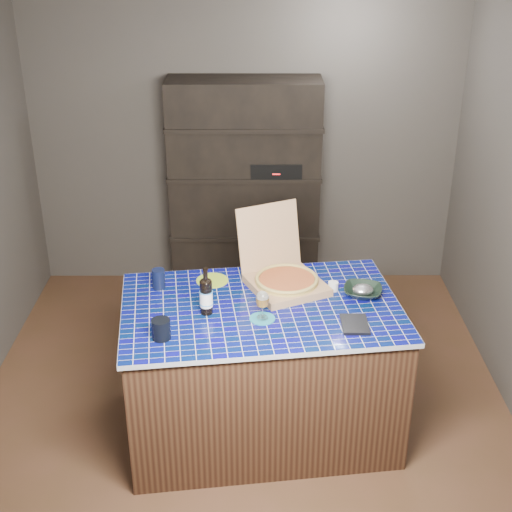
{
  "coord_description": "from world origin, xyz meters",
  "views": [
    {
      "loc": [
        0.08,
        -3.92,
        2.96
      ],
      "look_at": [
        0.09,
        0.0,
        1.05
      ],
      "focal_mm": 50.0,
      "sensor_mm": 36.0,
      "label": 1
    }
  ],
  "objects_px": {
    "wine_glass": "(262,300)",
    "bowl": "(363,291)",
    "pizza_box": "(285,277)",
    "kitchen_island": "(261,369)",
    "dvd_case": "(355,324)",
    "mead_bottle": "(206,296)"
  },
  "relations": [
    {
      "from": "pizza_box",
      "to": "bowl",
      "type": "distance_m",
      "value": 0.48
    },
    {
      "from": "mead_bottle",
      "to": "bowl",
      "type": "relative_size",
      "value": 1.27
    },
    {
      "from": "pizza_box",
      "to": "dvd_case",
      "type": "xyz_separation_m",
      "value": [
        0.37,
        -0.45,
        -0.06
      ]
    },
    {
      "from": "wine_glass",
      "to": "kitchen_island",
      "type": "bearing_deg",
      "value": 91.79
    },
    {
      "from": "kitchen_island",
      "to": "pizza_box",
      "type": "height_order",
      "value": "pizza_box"
    },
    {
      "from": "pizza_box",
      "to": "mead_bottle",
      "type": "xyz_separation_m",
      "value": [
        -0.46,
        -0.31,
        0.05
      ]
    },
    {
      "from": "kitchen_island",
      "to": "pizza_box",
      "type": "distance_m",
      "value": 0.57
    },
    {
      "from": "pizza_box",
      "to": "kitchen_island",
      "type": "bearing_deg",
      "value": -146.98
    },
    {
      "from": "mead_bottle",
      "to": "wine_glass",
      "type": "distance_m",
      "value": 0.32
    },
    {
      "from": "wine_glass",
      "to": "dvd_case",
      "type": "height_order",
      "value": "wine_glass"
    },
    {
      "from": "kitchen_island",
      "to": "wine_glass",
      "type": "relative_size",
      "value": 10.02
    },
    {
      "from": "wine_glass",
      "to": "bowl",
      "type": "height_order",
      "value": "wine_glass"
    },
    {
      "from": "wine_glass",
      "to": "bowl",
      "type": "bearing_deg",
      "value": 24.23
    },
    {
      "from": "mead_bottle",
      "to": "wine_glass",
      "type": "height_order",
      "value": "mead_bottle"
    },
    {
      "from": "kitchen_island",
      "to": "mead_bottle",
      "type": "distance_m",
      "value": 0.64
    },
    {
      "from": "kitchen_island",
      "to": "wine_glass",
      "type": "bearing_deg",
      "value": -95.48
    },
    {
      "from": "bowl",
      "to": "dvd_case",
      "type": "bearing_deg",
      "value": -104.69
    },
    {
      "from": "pizza_box",
      "to": "bowl",
      "type": "height_order",
      "value": "pizza_box"
    },
    {
      "from": "dvd_case",
      "to": "mead_bottle",
      "type": "bearing_deg",
      "value": 170.38
    },
    {
      "from": "kitchen_island",
      "to": "bowl",
      "type": "distance_m",
      "value": 0.78
    },
    {
      "from": "pizza_box",
      "to": "bowl",
      "type": "bearing_deg",
      "value": -38.74
    },
    {
      "from": "kitchen_island",
      "to": "bowl",
      "type": "bearing_deg",
      "value": 4.06
    }
  ]
}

